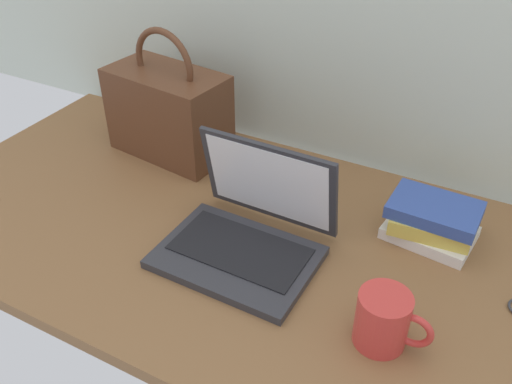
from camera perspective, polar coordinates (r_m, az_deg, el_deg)
The scene contains 6 objects.
desk at distance 1.17m, azimuth -0.09°, elevation -5.36°, with size 1.60×0.76×0.03m.
laptop at distance 1.11m, azimuth -0.73°, elevation -4.09°, with size 0.31×0.27×0.22m.
coffee_mug at distance 0.96m, azimuth 13.19°, elevation -12.80°, with size 0.13×0.09×0.10m.
remote_control_near at distance 1.35m, azimuth 1.54°, elevation 2.23°, with size 0.05×0.16×0.02m.
handbag at distance 1.42m, azimuth -9.08°, elevation 8.32°, with size 0.32×0.20×0.33m.
book_stack at distance 1.20m, azimuth 17.86°, elevation -2.91°, with size 0.19×0.15×0.09m.
Camera 1 is at (0.42, -0.79, 0.78)m, focal length 38.42 mm.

